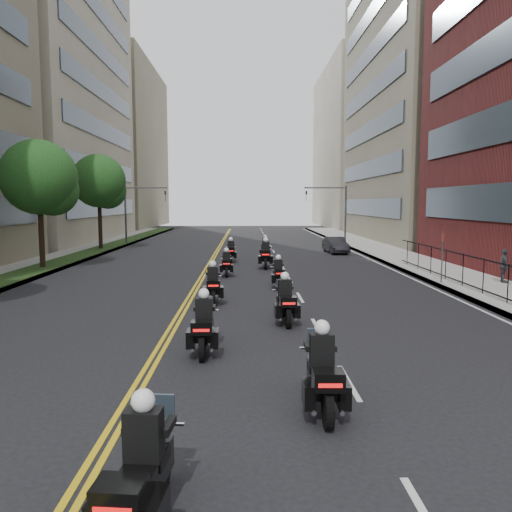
{
  "coord_description": "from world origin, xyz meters",
  "views": [
    {
      "loc": [
        0.9,
        -5.74,
        4.01
      ],
      "look_at": [
        1.35,
        15.76,
        1.69
      ],
      "focal_mm": 35.0,
      "sensor_mm": 36.0,
      "label": 1
    }
  ],
  "objects": [
    {
      "name": "motorcycle_6",
      "position": [
        -0.15,
        21.38,
        0.61
      ],
      "size": [
        0.49,
        2.09,
        1.54
      ],
      "rotation": [
        0.0,
        0.0,
        0.04
      ],
      "color": "black",
      "rests_on": "ground"
    },
    {
      "name": "motorcycle_8",
      "position": [
        -0.1,
        27.9,
        0.66
      ],
      "size": [
        0.52,
        2.25,
        1.67
      ],
      "rotation": [
        0.0,
        0.0,
        0.01
      ],
      "color": "black",
      "rests_on": "ground"
    },
    {
      "name": "building_left_mid",
      "position": [
        -21.98,
        48.0,
        17.0
      ],
      "size": [
        16.11,
        28.0,
        34.0
      ],
      "color": "gray",
      "rests_on": "ground"
    },
    {
      "name": "motorcycle_0",
      "position": [
        -0.38,
        0.04,
        0.69
      ],
      "size": [
        0.65,
        2.36,
        1.74
      ],
      "rotation": [
        0.0,
        0.0,
        -0.1
      ],
      "color": "black",
      "rests_on": "ground"
    },
    {
      "name": "motorcycle_4",
      "position": [
        -0.42,
        14.04,
        0.67
      ],
      "size": [
        0.61,
        2.29,
        1.69
      ],
      "rotation": [
        0.0,
        0.0,
        0.08
      ],
      "color": "black",
      "rests_on": "ground"
    },
    {
      "name": "sidewalk_left",
      "position": [
        -12.0,
        25.0,
        0.07
      ],
      "size": [
        4.0,
        90.0,
        0.15
      ],
      "primitive_type": "cube",
      "color": "gray",
      "rests_on": "ground"
    },
    {
      "name": "traffic_signal_left",
      "position": [
        -9.54,
        42.0,
        3.7
      ],
      "size": [
        4.09,
        0.2,
        5.6
      ],
      "color": "#3F3F44",
      "rests_on": "ground"
    },
    {
      "name": "pedestrian_c",
      "position": [
        13.37,
        17.84,
        0.97
      ],
      "size": [
        0.59,
        1.02,
        1.64
      ],
      "primitive_type": "imported",
      "rotation": [
        0.0,
        0.0,
        1.36
      ],
      "color": "#404047",
      "rests_on": "sidewalk_right"
    },
    {
      "name": "motorcycle_2",
      "position": [
        -0.22,
        7.29,
        0.68
      ],
      "size": [
        0.54,
        2.34,
        1.73
      ],
      "rotation": [
        0.0,
        0.0,
        0.02
      ],
      "color": "black",
      "rests_on": "ground"
    },
    {
      "name": "motorcycle_3",
      "position": [
        2.21,
        10.57,
        0.67
      ],
      "size": [
        0.56,
        2.31,
        1.71
      ],
      "rotation": [
        0.0,
        0.0,
        0.05
      ],
      "color": "black",
      "rests_on": "ground"
    },
    {
      "name": "grass_strip",
      "position": [
        -11.2,
        25.0,
        0.17
      ],
      "size": [
        2.0,
        90.0,
        0.04
      ],
      "primitive_type": "cube",
      "color": "black",
      "rests_on": "sidewalk_left"
    },
    {
      "name": "parked_sedan",
      "position": [
        8.06,
        33.63,
        0.63
      ],
      "size": [
        1.66,
        3.95,
        1.27
      ],
      "primitive_type": "imported",
      "rotation": [
        0.0,
        0.0,
        0.08
      ],
      "color": "black",
      "rests_on": "ground"
    },
    {
      "name": "motorcycle_1",
      "position": [
        2.36,
        3.47,
        0.7
      ],
      "size": [
        0.55,
        2.39,
        1.77
      ],
      "rotation": [
        0.0,
        0.0,
        -0.02
      ],
      "color": "black",
      "rests_on": "ground"
    },
    {
      "name": "motorcycle_7",
      "position": [
        2.13,
        24.63,
        0.74
      ],
      "size": [
        0.6,
        2.54,
        1.87
      ],
      "rotation": [
        0.0,
        0.0,
        -0.04
      ],
      "color": "black",
      "rests_on": "ground"
    },
    {
      "name": "building_right_far",
      "position": [
        21.5,
        78.0,
        13.0
      ],
      "size": [
        15.0,
        28.0,
        26.0
      ],
      "primitive_type": "cube",
      "color": "gray",
      "rests_on": "ground"
    },
    {
      "name": "building_left_far",
      "position": [
        -22.0,
        78.0,
        13.0
      ],
      "size": [
        16.0,
        28.0,
        26.0
      ],
      "primitive_type": "cube",
      "color": "#776E57",
      "rests_on": "ground"
    },
    {
      "name": "sidewalk_right",
      "position": [
        12.0,
        25.0,
        0.07
      ],
      "size": [
        4.0,
        90.0,
        0.15
      ],
      "primitive_type": "cube",
      "color": "gray",
      "rests_on": "ground"
    },
    {
      "name": "motorcycle_9",
      "position": [
        2.37,
        31.3,
        0.63
      ],
      "size": [
        0.6,
        2.17,
        1.6
      ],
      "rotation": [
        0.0,
        0.0,
        -0.1
      ],
      "color": "black",
      "rests_on": "ground"
    },
    {
      "name": "building_right_tan",
      "position": [
        21.48,
        48.0,
        15.0
      ],
      "size": [
        15.11,
        28.0,
        30.0
      ],
      "color": "#776E57",
      "rests_on": "ground"
    },
    {
      "name": "motorcycle_5",
      "position": [
        2.46,
        17.68,
        0.61
      ],
      "size": [
        0.48,
        2.09,
        1.54
      ],
      "rotation": [
        0.0,
        0.0,
        0.02
      ],
      "color": "black",
      "rests_on": "ground"
    },
    {
      "name": "traffic_signal_right",
      "position": [
        9.54,
        42.0,
        3.7
      ],
      "size": [
        4.09,
        0.2,
        5.6
      ],
      "color": "#3F3F44",
      "rests_on": "ground"
    }
  ]
}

